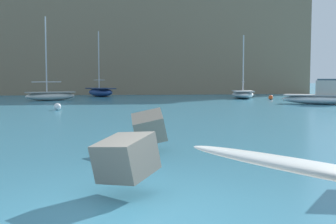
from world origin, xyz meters
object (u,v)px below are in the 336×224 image
object	(u,v)px
boat_mid_right	(324,97)
mooring_buoy_middle	(271,97)
boat_near_left	(100,92)
boat_near_centre	(51,95)
mooring_buoy_inner	(57,107)
boat_near_right	(243,94)

from	to	relation	value
boat_mid_right	mooring_buoy_middle	bearing A→B (deg)	99.65
boat_near_left	boat_near_centre	xyz separation A→B (m)	(-4.29, -8.62, -0.06)
boat_near_left	mooring_buoy_middle	world-z (taller)	boat_near_left
mooring_buoy_inner	mooring_buoy_middle	xyz separation A→B (m)	(18.24, 11.45, 0.00)
boat_near_right	mooring_buoy_middle	bearing A→B (deg)	-63.88
boat_near_left	mooring_buoy_middle	distance (m)	18.95
mooring_buoy_inner	mooring_buoy_middle	size ratio (longest dim) A/B	1.00
boat_near_left	boat_mid_right	bearing A→B (deg)	-45.39
boat_near_right	mooring_buoy_middle	distance (m)	3.81
boat_near_left	mooring_buoy_inner	size ratio (longest dim) A/B	16.59
boat_near_left	mooring_buoy_inner	xyz separation A→B (m)	(-2.13, -21.43, -0.33)
mooring_buoy_middle	boat_near_centre	bearing A→B (deg)	176.19
boat_mid_right	mooring_buoy_middle	size ratio (longest dim) A/B	14.02
boat_near_centre	boat_mid_right	distance (m)	23.50
boat_mid_right	mooring_buoy_inner	world-z (taller)	boat_mid_right
boat_near_centre	boat_near_left	bearing A→B (deg)	63.54
mooring_buoy_inner	mooring_buoy_middle	world-z (taller)	same
boat_near_left	boat_mid_right	distance (m)	24.79
boat_mid_right	mooring_buoy_inner	size ratio (longest dim) A/B	14.02
boat_near_centre	mooring_buoy_inner	size ratio (longest dim) A/B	17.14
boat_near_left	mooring_buoy_inner	world-z (taller)	boat_near_left
boat_near_left	boat_near_right	size ratio (longest dim) A/B	1.16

